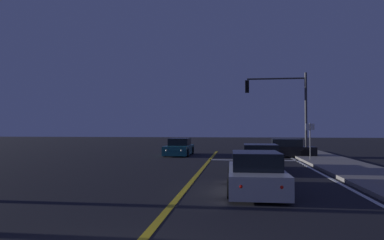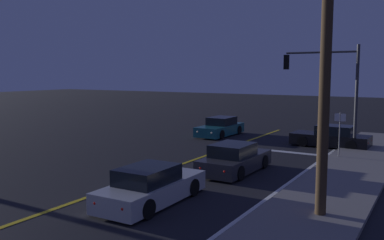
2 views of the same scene
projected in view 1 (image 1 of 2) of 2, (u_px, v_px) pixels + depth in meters
lane_line_center at (194, 179)px, 14.59m from camera, size 0.20×35.52×0.01m
lane_line_edge_right at (336, 181)px, 13.87m from camera, size 0.16×35.52×0.01m
stop_bar at (255, 160)px, 23.09m from camera, size 5.95×0.50×0.01m
car_distant_tail_silver at (255, 174)px, 11.67m from camera, size 1.91×4.65×1.34m
car_mid_block_teal at (179, 148)px, 27.50m from camera, size 1.94×4.58×1.34m
car_parked_curb_black at (284, 149)px, 25.87m from camera, size 4.68×2.05×1.34m
car_following_oncoming_charcoal at (260, 159)px, 17.23m from camera, size 1.99×4.43×1.34m
traffic_signal_near_right at (284, 101)px, 25.19m from camera, size 4.40×0.28×6.14m
street_sign_corner at (310, 136)px, 22.20m from camera, size 0.56×0.06×2.47m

